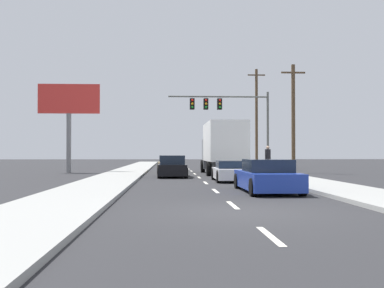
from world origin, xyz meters
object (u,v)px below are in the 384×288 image
Objects in this scene: car_white at (232,172)px; roadside_billboard at (69,108)px; car_tan at (170,165)px; car_black at (172,167)px; car_blue at (267,177)px; pedestrian_near_corner at (268,160)px; traffic_signal_mast at (222,109)px; box_truck at (223,145)px; utility_pole_far at (257,117)px; utility_pole_mid at (293,117)px.

car_white is 0.59× the size of roadside_billboard.
car_tan is 6.72m from car_black.
car_black is 11.82m from car_blue.
roadside_billboard reaches higher than pedestrian_near_corner.
box_truck is at bearing -96.35° from traffic_signal_mast.
utility_pole_far is 1.50× the size of roadside_billboard.
utility_pole_mid is 5.34m from pedestrian_near_corner.
car_tan is at bearing 101.72° from car_blue.
car_black is 5.46m from car_white.
pedestrian_near_corner is (-2.66, -3.41, -3.13)m from utility_pole_mid.
car_black is 12.86m from traffic_signal_mast.
car_black reaches higher than car_white.
utility_pole_mid reaches higher than traffic_signal_mast.
utility_pole_mid is at bearing 58.11° from car_white.
car_white is at bearing 93.92° from car_blue.
car_blue is (3.73, -17.97, -0.03)m from car_tan.
roadside_billboard is 15.56m from pedestrian_near_corner.
traffic_signal_mast is at bearing 68.21° from car_black.
roadside_billboard is at bearing 134.63° from car_white.
utility_pole_far is at bearing 52.55° from car_tan.
roadside_billboard is (-7.70, -0.09, 4.29)m from car_tan.
traffic_signal_mast is at bearing 87.79° from car_blue.
box_truck is at bearing 86.63° from car_white.
utility_pole_far is at bearing 70.82° from box_truck.
car_tan is at bearing 106.26° from car_white.
roadside_billboard is at bearing -144.69° from utility_pole_far.
car_blue is 2.55× the size of pedestrian_near_corner.
utility_pole_mid reaches higher than car_black.
utility_pole_mid reaches higher than car_blue.
car_black is 11.12m from roadside_billboard.
car_blue is at bearing -72.34° from car_black.
traffic_signal_mast reaches higher than pedestrian_near_corner.
car_black reaches higher than car_tan.
roadside_billboard is (-7.84, 6.63, 4.28)m from car_black.
car_tan is 0.69× the size of roadside_billboard.
utility_pole_mid is (5.48, 1.72, 2.13)m from box_truck.
car_black is at bearing -88.77° from car_tan.
car_tan is 1.17× the size of car_white.
utility_pole_mid is (5.94, 9.54, 3.69)m from car_white.
car_tan reaches higher than car_blue.
traffic_signal_mast is 4.77× the size of pedestrian_near_corner.
utility_pole_far reaches higher than traffic_signal_mast.
roadside_billboard is (-11.42, 17.88, 4.32)m from car_blue.
car_black is at bearing -115.59° from utility_pole_far.
traffic_signal_mast reaches higher than car_tan.
utility_pole_far reaches higher than utility_pole_mid.
car_black is at bearing 124.87° from car_white.
car_tan is 18.36m from car_blue.
box_truck is 6.12m from utility_pole_mid.
car_tan is 5.23m from box_truck.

